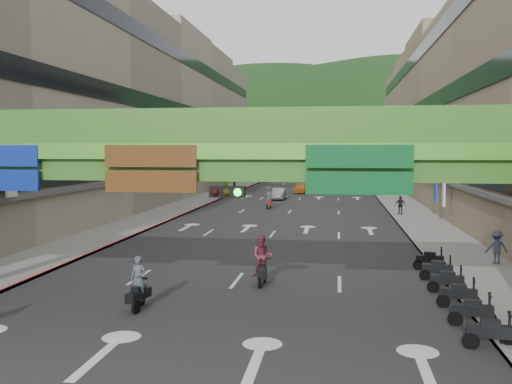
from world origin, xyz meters
TOP-DOWN VIEW (x-y plane):
  - road_slab at (0.00, 50.00)m, footprint 18.00×140.00m
  - sidewalk_left at (-11.00, 50.00)m, footprint 4.00×140.00m
  - sidewalk_right at (11.00, 50.00)m, footprint 4.00×140.00m
  - curb_left at (-9.10, 50.00)m, footprint 0.20×140.00m
  - curb_right at (9.10, 50.00)m, footprint 0.20×140.00m
  - building_row_left at (-18.93, 50.00)m, footprint 12.80×95.00m
  - building_row_right at (18.93, 50.00)m, footprint 12.80×95.00m
  - overpass_near at (0.93, 5.38)m, footprint 28.00×12.27m
  - overpass_far at (0.00, 65.00)m, footprint 28.00×2.20m
  - hill_left at (-15.00, 160.00)m, footprint 168.00×140.00m
  - hill_right at (25.00, 180.00)m, footprint 208.00×176.00m
  - bunting_string at (0.00, 30.00)m, footprint 26.00×0.36m
  - scooter_rider_near at (-2.72, 7.00)m, footprint 0.71×1.59m
  - scooter_rider_mid at (1.22, 11.37)m, footprint 0.93×1.60m
  - scooter_rider_far at (-2.24, 42.37)m, footprint 1.02×1.59m
  - parked_scooter_row at (8.80, 10.00)m, footprint 1.60×11.61m
  - car_silver at (-2.31, 52.56)m, footprint 1.56×4.08m
  - car_yellow at (-0.41, 62.62)m, footprint 2.04×4.20m
  - pedestrian_dark at (9.80, 38.19)m, footprint 1.03×0.76m
  - pedestrian_blue at (12.20, 16.80)m, footprint 0.80×0.54m

SIDE VIEW (x-z plane):
  - hill_left at x=-15.00m, z-range -56.00..56.00m
  - hill_right at x=25.00m, z-range -64.00..64.00m
  - road_slab at x=0.00m, z-range 0.00..0.02m
  - sidewalk_left at x=-11.00m, z-range 0.00..0.15m
  - sidewalk_right at x=11.00m, z-range 0.00..0.15m
  - curb_left at x=-9.10m, z-range 0.00..0.18m
  - curb_right at x=9.10m, z-range 0.00..0.18m
  - parked_scooter_row at x=8.80m, z-range -0.02..1.06m
  - car_silver at x=-2.31m, z-range 0.00..1.33m
  - car_yellow at x=-0.41m, z-range 0.00..1.38m
  - pedestrian_dark at x=9.80m, z-range 0.00..1.62m
  - pedestrian_blue at x=12.20m, z-range 0.00..1.65m
  - scooter_rider_near at x=-2.72m, z-range -0.08..1.90m
  - scooter_rider_mid at x=1.22m, z-range 0.04..2.21m
  - scooter_rider_far at x=-2.24m, z-range 0.03..2.26m
  - overpass_near at x=0.93m, z-range 1.66..8.76m
  - overpass_far at x=0.00m, z-range 1.85..8.95m
  - bunting_string at x=0.00m, z-range 5.73..6.19m
  - building_row_left at x=-18.93m, z-range -0.04..18.96m
  - building_row_right at x=18.93m, z-range -0.04..18.96m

